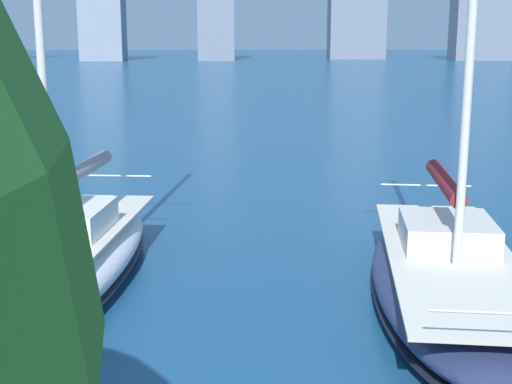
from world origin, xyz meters
name	(u,v)px	position (x,y,z in m)	size (l,w,h in m)	color
sailboat_maroon	(449,274)	(-3.74, -6.77, 0.59)	(4.27, 9.61, 10.97)	navy
sailboat_grey	(67,260)	(3.78, -7.67, 0.66)	(3.26, 9.50, 11.63)	white
channel_buoy	(46,164)	(7.47, -20.76, 0.36)	(0.70, 0.70, 1.40)	green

